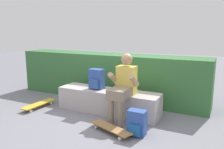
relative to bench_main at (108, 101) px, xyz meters
name	(u,v)px	position (x,y,z in m)	size (l,w,h in m)	color
ground_plane	(98,119)	(0.00, -0.41, -0.23)	(24.00, 24.00, 0.00)	slate
bench_main	(108,101)	(0.00, 0.00, 0.00)	(2.06, 0.51, 0.45)	#AEA5A3
person_skater	(123,85)	(0.42, -0.22, 0.42)	(0.49, 0.62, 1.20)	gold
skateboard_near_person	(111,128)	(0.47, -0.81, -0.15)	(0.82, 0.46, 0.09)	olive
skateboard_beside_bench	(39,104)	(-1.43, -0.43, -0.15)	(0.23, 0.81, 0.09)	gold
backpack_on_bench	(96,79)	(-0.26, -0.01, 0.42)	(0.28, 0.23, 0.40)	#2D4C99
backpack_on_ground	(137,123)	(0.87, -0.70, -0.03)	(0.28, 0.23, 0.40)	#2D4C99
hedge_row	(108,76)	(-0.47, 0.91, 0.30)	(4.62, 0.70, 1.06)	#346836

